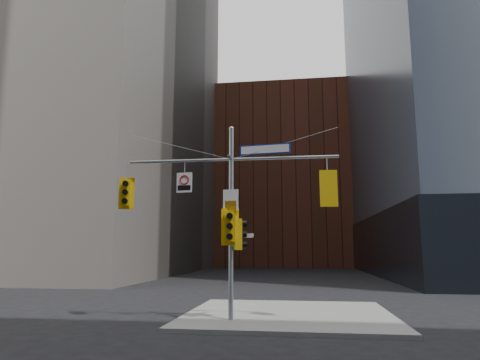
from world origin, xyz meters
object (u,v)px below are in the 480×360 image
(traffic_light_west_arm, at_px, (126,193))
(regulatory_sign_arm, at_px, (184,182))
(signal_assembly, at_px, (231,201))
(traffic_light_pole_front, at_px, (230,227))
(traffic_light_east_arm, at_px, (328,189))
(traffic_light_pole_side, at_px, (240,234))
(street_sign_blade, at_px, (265,149))

(traffic_light_west_arm, height_order, regulatory_sign_arm, regulatory_sign_arm)
(signal_assembly, bearing_deg, traffic_light_pole_front, -90.17)
(signal_assembly, distance_m, traffic_light_pole_front, 1.00)
(signal_assembly, bearing_deg, traffic_light_east_arm, 0.01)
(traffic_light_pole_side, relative_size, street_sign_blade, 0.59)
(traffic_light_west_arm, height_order, traffic_light_pole_side, traffic_light_west_arm)
(traffic_light_west_arm, xyz_separation_m, regulatory_sign_arm, (2.34, -0.03, 0.37))
(traffic_light_west_arm, relative_size, traffic_light_pole_side, 1.10)
(traffic_light_west_arm, distance_m, regulatory_sign_arm, 2.37)
(signal_assembly, xyz_separation_m, traffic_light_pole_front, (-0.00, -0.27, -0.97))
(traffic_light_pole_side, relative_size, regulatory_sign_arm, 1.49)
(traffic_light_pole_side, height_order, traffic_light_pole_front, traffic_light_pole_front)
(traffic_light_east_arm, distance_m, traffic_light_pole_side, 3.62)
(signal_assembly, relative_size, traffic_light_west_arm, 6.40)
(traffic_light_east_arm, distance_m, street_sign_blade, 2.76)
(traffic_light_pole_front, distance_m, street_sign_blade, 3.18)
(signal_assembly, relative_size, traffic_light_east_arm, 6.02)
(traffic_light_east_arm, height_order, traffic_light_pole_side, traffic_light_east_arm)
(traffic_light_pole_side, distance_m, regulatory_sign_arm, 2.93)
(traffic_light_pole_front, relative_size, street_sign_blade, 0.70)
(traffic_light_west_arm, xyz_separation_m, traffic_light_pole_front, (4.14, -0.28, -1.35))
(traffic_light_pole_front, bearing_deg, traffic_light_east_arm, -2.88)
(traffic_light_west_arm, xyz_separation_m, traffic_light_pole_side, (4.47, 0.00, -1.63))
(traffic_light_east_arm, height_order, regulatory_sign_arm, regulatory_sign_arm)
(street_sign_blade, bearing_deg, signal_assembly, -173.10)
(street_sign_blade, distance_m, regulatory_sign_arm, 3.30)
(traffic_light_pole_side, xyz_separation_m, street_sign_blade, (0.95, -0.01, 3.18))
(traffic_light_pole_front, height_order, regulatory_sign_arm, regulatory_sign_arm)
(signal_assembly, height_order, traffic_light_pole_front, signal_assembly)
(traffic_light_west_arm, bearing_deg, signal_assembly, -14.37)
(signal_assembly, height_order, street_sign_blade, signal_assembly)
(traffic_light_pole_side, bearing_deg, traffic_light_west_arm, 80.45)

